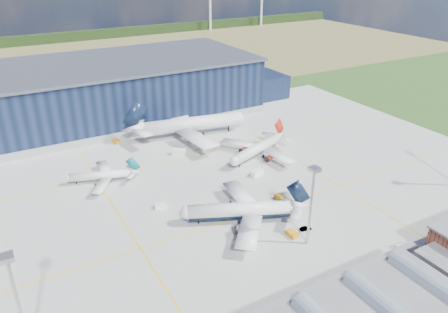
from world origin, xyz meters
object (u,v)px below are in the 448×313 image
(gse_tug_b, at_px, (292,234))
(gse_van_a, at_px, (257,173))
(car_b, at_px, (306,229))
(airliner_navy, at_px, (240,203))
(hangar, at_px, (129,90))
(airliner_red, at_px, (257,144))
(gse_tug_a, at_px, (281,198))
(light_mast_west, at_px, (14,289))
(gse_van_c, at_px, (406,250))
(gse_cart_b, at_px, (161,206))
(airliner_regional, at_px, (100,171))
(light_mast_center, at_px, (312,194))
(airliner_widebody, at_px, (191,117))
(gse_tug_c, at_px, (116,141))
(gse_cart_a, at_px, (233,210))
(gse_van_b, at_px, (179,152))

(gse_tug_b, bearing_deg, gse_van_a, 69.01)
(car_b, bearing_deg, airliner_navy, 58.59)
(hangar, xyz_separation_m, airliner_navy, (-3.16, -106.80, -5.36))
(hangar, bearing_deg, car_b, -84.86)
(airliner_red, relative_size, gse_tug_a, 9.16)
(light_mast_west, bearing_deg, gse_van_c, -10.13)
(airliner_navy, xyz_separation_m, airliner_red, (28.32, 34.00, -0.62))
(hangar, bearing_deg, gse_cart_b, -102.96)
(light_mast_west, relative_size, car_b, 6.77)
(airliner_navy, xyz_separation_m, gse_van_a, (20.32, 21.60, -5.20))
(airliner_regional, bearing_deg, gse_van_c, 146.11)
(light_mast_center, distance_m, airliner_widebody, 83.92)
(airliner_regional, bearing_deg, airliner_red, -170.56)
(gse_tug_c, height_order, gse_cart_b, gse_cart_b)
(airliner_red, bearing_deg, gse_cart_b, -1.98)
(airliner_red, relative_size, airliner_regional, 1.35)
(light_mast_west, height_order, gse_tug_b, light_mast_west)
(airliner_red, bearing_deg, gse_tug_b, 46.65)
(hangar, bearing_deg, gse_tug_c, -117.80)
(gse_tug_a, relative_size, gse_tug_b, 1.12)
(gse_tug_a, distance_m, gse_cart_a, 16.64)
(airliner_navy, relative_size, airliner_regional, 1.50)
(airliner_widebody, bearing_deg, gse_tug_a, -77.87)
(gse_tug_a, xyz_separation_m, gse_van_a, (2.72, 17.68, 0.27))
(gse_cart_a, relative_size, car_b, 0.96)
(airliner_red, xyz_separation_m, gse_van_c, (1.55, -68.00, -4.38))
(gse_van_c, bearing_deg, airliner_navy, 48.46)
(gse_van_c, bearing_deg, light_mast_west, 87.02)
(light_mast_west, relative_size, gse_tug_a, 6.09)
(airliner_widebody, bearing_deg, gse_van_b, -120.00)
(hangar, relative_size, light_mast_west, 6.30)
(hangar, relative_size, airliner_widebody, 2.73)
(airliner_navy, xyz_separation_m, gse_tug_a, (17.60, 3.92, -5.47))
(airliner_red, bearing_deg, airliner_navy, 29.24)
(light_mast_center, xyz_separation_m, car_b, (3.58, 5.08, -14.87))
(light_mast_center, height_order, gse_tug_a, light_mast_center)
(airliner_widebody, distance_m, gse_van_c, 100.66)
(airliner_widebody, relative_size, gse_tug_c, 15.99)
(airliner_red, bearing_deg, airliner_widebody, -89.73)
(light_mast_west, bearing_deg, gse_tug_b, 3.91)
(gse_van_a, xyz_separation_m, gse_tug_c, (-34.45, 52.40, -0.33))
(airliner_regional, height_order, gse_van_b, airliner_regional)
(gse_van_c, bearing_deg, gse_cart_b, 49.12)
(gse_tug_c, xyz_separation_m, gse_van_c, (44.00, -108.00, 0.54))
(gse_tug_b, distance_m, gse_van_c, 29.50)
(gse_van_a, relative_size, gse_van_c, 0.92)
(hangar, height_order, gse_van_b, hangar)
(light_mast_west, xyz_separation_m, gse_tug_a, (77.24, 21.92, -14.65))
(light_mast_center, relative_size, airliner_regional, 0.90)
(light_mast_west, relative_size, gse_van_a, 4.77)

